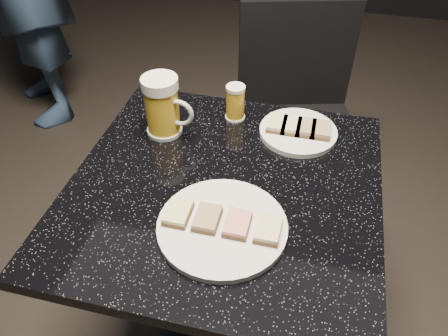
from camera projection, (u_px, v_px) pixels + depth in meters
The scene contains 8 objects.
plate_large at pixel (222, 226), 0.89m from camera, with size 0.27×0.27×0.01m, color white.
plate_small at pixel (298, 132), 1.13m from camera, with size 0.20×0.20×0.01m, color silver.
table at pixel (224, 250), 1.16m from camera, with size 0.70×0.70×0.75m.
beer_mug at pixel (163, 106), 1.09m from camera, with size 0.13×0.09×0.16m.
beer_tumbler at pixel (235, 103), 1.16m from camera, with size 0.05×0.05×0.10m.
chair at pixel (297, 114), 1.63m from camera, with size 0.53×0.53×0.88m.
canapes_on_plate_large at pixel (222, 221), 0.88m from camera, with size 0.24×0.07×0.02m.
canapes_on_plate_small at pixel (299, 127), 1.12m from camera, with size 0.16×0.07×0.02m.
Camera 1 is at (0.17, -0.69, 1.44)m, focal length 35.00 mm.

